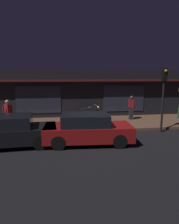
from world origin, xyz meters
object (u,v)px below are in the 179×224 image
bicycle_parked (86,121)px  traffic_light_pole (164,89)px  parked_car_near (9,131)px  motorcycle (89,112)px  person_bystander (131,107)px  parked_car_far (87,129)px  person_photographer (8,113)px

bicycle_parked → traffic_light_pole: bearing=-18.3°
traffic_light_pole → parked_car_near: size_ratio=0.86×
motorcycle → bicycle_parked: 2.40m
motorcycle → person_bystander: (2.88, -0.76, 0.38)m
parked_car_near → parked_car_far: size_ratio=1.00×
motorcycle → person_photographer: bearing=-157.8°
traffic_light_pole → parked_car_far: size_ratio=0.86×
bicycle_parked → person_bystander: size_ratio=0.99×
parked_car_far → motorcycle: bearing=80.6°
motorcycle → person_bystander: person_bystander is taller
person_photographer → parked_car_far: 5.23m
motorcycle → person_bystander: size_ratio=1.01×
motorcycle → traffic_light_pole: bearing=-45.5°
motorcycle → parked_car_far: size_ratio=0.40×
person_photographer → traffic_light_pole: traffic_light_pole is taller
bicycle_parked → parked_car_near: bearing=-146.0°
parked_car_near → parked_car_far: bearing=-2.1°
bicycle_parked → parked_car_far: (-0.33, -2.75, 0.20)m
bicycle_parked → parked_car_near: (-3.88, -2.62, 0.20)m
motorcycle → traffic_light_pole: traffic_light_pole is taller
person_photographer → parked_car_far: size_ratio=0.40×
person_photographer → traffic_light_pole: (8.75, -1.62, 1.45)m
parked_car_near → parked_car_far: (3.55, -0.13, 0.00)m
motorcycle → parked_car_far: (-0.84, -5.08, 0.06)m
bicycle_parked → parked_car_far: 2.78m
motorcycle → bicycle_parked: bearing=-102.3°
traffic_light_pole → parked_car_far: traffic_light_pole is taller
bicycle_parked → person_bystander: bearing=24.9°
bicycle_parked → parked_car_near: size_ratio=0.40×
parked_car_far → traffic_light_pole: bearing=17.1°
person_bystander → traffic_light_pole: bearing=-75.6°
motorcycle → parked_car_far: bearing=-99.4°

